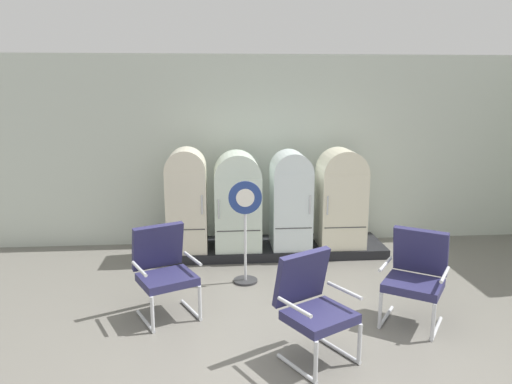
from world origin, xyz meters
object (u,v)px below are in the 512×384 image
(refrigerator_1, at_px, (237,198))
(armchair_center, at_px, (313,302))
(refrigerator_3, at_px, (341,195))
(armchair_left, at_px, (164,267))
(refrigerator_2, at_px, (291,197))
(armchair_right, at_px, (416,273))
(sign_stand, at_px, (245,236))
(refrigerator_0, at_px, (187,197))

(refrigerator_1, xyz_separation_m, armchair_center, (0.58, -2.93, -0.34))
(refrigerator_3, height_order, armchair_left, refrigerator_3)
(refrigerator_2, bearing_deg, armchair_right, -65.45)
(refrigerator_1, distance_m, sign_stand, 1.10)
(refrigerator_3, bearing_deg, armchair_center, -109.11)
(refrigerator_0, height_order, refrigerator_3, refrigerator_0)
(armchair_center, bearing_deg, refrigerator_1, 101.13)
(refrigerator_3, distance_m, armchair_right, 2.30)
(refrigerator_2, relative_size, refrigerator_3, 0.98)
(refrigerator_2, bearing_deg, refrigerator_1, 178.13)
(armchair_center, distance_m, sign_stand, 1.94)
(refrigerator_3, bearing_deg, refrigerator_0, -179.72)
(armchair_left, bearing_deg, refrigerator_1, 64.18)
(armchair_right, distance_m, sign_stand, 2.17)
(refrigerator_3, bearing_deg, refrigerator_1, 178.73)
(armchair_left, relative_size, armchair_center, 1.00)
(refrigerator_2, height_order, armchair_right, refrigerator_2)
(armchair_right, distance_m, armchair_center, 1.41)
(refrigerator_2, xyz_separation_m, sign_stand, (-0.75, -1.04, -0.27))
(refrigerator_0, height_order, refrigerator_2, refrigerator_0)
(armchair_left, distance_m, armchair_center, 1.81)
(armchair_right, xyz_separation_m, sign_stand, (-1.79, 1.23, 0.08))
(refrigerator_2, relative_size, armchair_center, 1.43)
(sign_stand, bearing_deg, armchair_right, -34.52)
(armchair_center, bearing_deg, refrigerator_2, 85.47)
(refrigerator_3, relative_size, sign_stand, 1.09)
(refrigerator_1, height_order, sign_stand, refrigerator_1)
(refrigerator_1, distance_m, refrigerator_2, 0.81)
(refrigerator_1, xyz_separation_m, sign_stand, (0.05, -1.06, -0.26))
(refrigerator_0, distance_m, sign_stand, 1.33)
(armchair_center, xyz_separation_m, sign_stand, (-0.52, 1.86, 0.08))
(refrigerator_2, bearing_deg, armchair_center, -94.53)
(refrigerator_0, relative_size, refrigerator_3, 1.02)
(refrigerator_0, relative_size, refrigerator_1, 1.05)
(refrigerator_0, distance_m, armchair_center, 3.19)
(refrigerator_1, distance_m, armchair_left, 2.13)
(armchair_right, height_order, sign_stand, sign_stand)
(armchair_right, relative_size, sign_stand, 0.75)
(armchair_right, bearing_deg, refrigerator_3, 96.68)
(refrigerator_0, bearing_deg, refrigerator_2, 0.74)
(armchair_left, height_order, sign_stand, sign_stand)
(armchair_left, bearing_deg, refrigerator_3, 36.74)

